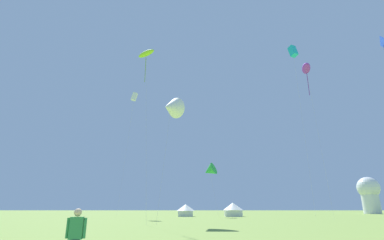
# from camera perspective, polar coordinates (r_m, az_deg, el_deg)

# --- Properties ---
(kite_purple_parafoil) EXTENTS (2.72, 4.30, 26.06)m
(kite_purple_parafoil) POSITION_cam_1_polar(r_m,az_deg,el_deg) (55.33, 21.85, 9.51)
(kite_purple_parafoil) COLOR purple
(kite_purple_parafoil) RESTS_ON ground
(kite_green_delta) EXTENTS (3.85, 3.64, 10.81)m
(kite_green_delta) POSITION_cam_1_polar(r_m,az_deg,el_deg) (60.77, 3.51, -10.06)
(kite_green_delta) COLOR green
(kite_green_delta) RESTS_ON ground
(kite_white_box) EXTENTS (2.27, 2.76, 27.49)m
(kite_white_box) POSITION_cam_1_polar(r_m,az_deg,el_deg) (67.86, -11.46, 4.56)
(kite_white_box) COLOR white
(kite_white_box) RESTS_ON ground
(kite_white_delta) EXTENTS (3.90, 3.92, 15.93)m
(kite_white_delta) POSITION_cam_1_polar(r_m,az_deg,el_deg) (37.49, -4.24, 2.54)
(kite_white_delta) COLOR white
(kite_white_delta) RESTS_ON ground
(kite_blue_diamond) EXTENTS (1.22, 1.81, 20.65)m
(kite_blue_diamond) POSITION_cam_1_polar(r_m,az_deg,el_deg) (39.74, 33.94, 11.93)
(kite_blue_diamond) COLOR blue
(kite_blue_diamond) RESTS_ON ground
(kite_lime_parafoil) EXTENTS (2.84, 2.66, 21.25)m
(kite_lime_parafoil) POSITION_cam_1_polar(r_m,az_deg,el_deg) (38.21, -9.14, 12.91)
(kite_lime_parafoil) COLOR #99DB2D
(kite_lime_parafoil) RESTS_ON ground
(kite_cyan_box) EXTENTS (1.77, 3.23, 32.80)m
(kite_cyan_box) POSITION_cam_1_polar(r_m,az_deg,el_deg) (61.74, 19.52, 12.79)
(kite_cyan_box) COLOR #1EB7CC
(kite_cyan_box) RESTS_ON ground
(festival_tent_left) EXTENTS (3.77, 3.77, 2.45)m
(festival_tent_left) POSITION_cam_1_polar(r_m,az_deg,el_deg) (62.41, -1.28, -17.47)
(festival_tent_left) COLOR white
(festival_tent_left) RESTS_ON ground
(festival_tent_center) EXTENTS (4.21, 4.21, 2.74)m
(festival_tent_center) POSITION_cam_1_polar(r_m,az_deg,el_deg) (62.91, 8.19, -17.17)
(festival_tent_center) COLOR white
(festival_tent_center) RESTS_ON ground
(observatory_dome) EXTENTS (6.40, 6.40, 10.80)m
(observatory_dome) POSITION_cam_1_polar(r_m,az_deg,el_deg) (104.17, 31.90, -12.28)
(observatory_dome) COLOR white
(observatory_dome) RESTS_ON ground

